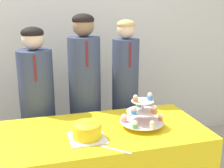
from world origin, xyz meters
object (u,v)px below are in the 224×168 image
cake_knife (102,146)px  student_1 (85,104)px  round_cake (87,130)px  student_2 (125,103)px  cupcake_stand (142,114)px  student_0 (38,115)px

cake_knife → student_1: (0.05, 0.86, -0.01)m
round_cake → student_2: student_2 is taller
round_cake → student_1: size_ratio=0.15×
student_1 → student_2: student_1 is taller
student_1 → cupcake_stand: bearing=-63.3°
round_cake → cupcake_stand: 0.45m
round_cake → cake_knife: (0.07, -0.14, -0.06)m
round_cake → cupcake_stand: (0.44, 0.09, 0.04)m
round_cake → cupcake_stand: bearing=11.8°
student_1 → student_2: 0.39m
cupcake_stand → student_2: bearing=83.0°
round_cake → cake_knife: bearing=-62.4°
student_0 → student_1: size_ratio=0.93×
student_1 → student_2: bearing=-0.0°
cupcake_stand → student_2: student_2 is taller
round_cake → cake_knife: round_cake is taller
round_cake → student_2: 0.89m
student_0 → student_1: student_1 is taller
round_cake → student_1: student_1 is taller
student_0 → student_1: bearing=0.0°
cake_knife → student_2: bearing=106.2°
cake_knife → round_cake: bearing=161.0°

